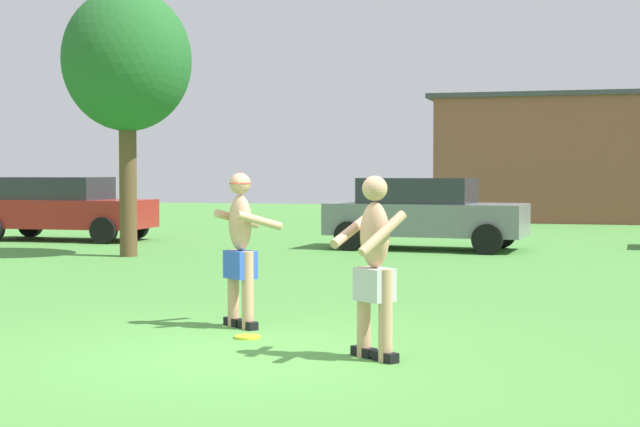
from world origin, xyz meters
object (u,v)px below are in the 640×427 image
tree_behind_players (127,62)px  car_gray_far_end (424,212)px  frisbee (247,337)px  car_red_near_post (63,207)px  player_with_cap (241,242)px  player_in_gray (374,263)px

tree_behind_players → car_gray_far_end: bearing=31.2°
frisbee → car_red_near_post: bearing=127.3°
frisbee → player_with_cap: bearing=115.3°
player_with_cap → car_red_near_post: player_with_cap is taller
player_with_cap → frisbee: size_ratio=6.29×
player_in_gray → car_red_near_post: (-10.67, 12.82, -0.07)m
player_in_gray → tree_behind_players: tree_behind_players is taller
player_with_cap → tree_behind_players: (-5.22, 7.71, 2.97)m
player_in_gray → tree_behind_players: 11.87m
frisbee → car_gray_far_end: 11.69m
car_gray_far_end → tree_behind_players: bearing=-148.8°
player_with_cap → car_red_near_post: (-8.88, 11.45, -0.12)m
player_in_gray → car_gray_far_end: 12.51m
car_gray_far_end → tree_behind_players: (-5.51, -3.33, 3.10)m
player_with_cap → tree_behind_players: 9.78m
player_in_gray → car_red_near_post: bearing=129.8°
tree_behind_players → frisbee: bearing=-56.5°
player_with_cap → player_in_gray: bearing=-37.4°
car_gray_far_end → car_red_near_post: bearing=177.5°
car_gray_far_end → tree_behind_players: size_ratio=0.82×
player_with_cap → player_in_gray: 2.26m
frisbee → car_gray_far_end: (-0.01, 11.66, 0.81)m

